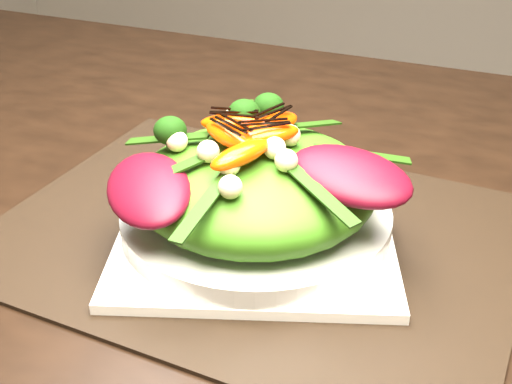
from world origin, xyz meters
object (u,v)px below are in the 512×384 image
at_px(plate_base, 256,228).
at_px(salad_bowl, 256,216).
at_px(placemat, 256,234).
at_px(dining_table, 318,233).
at_px(orange_segment, 242,127).
at_px(lettuce_mound, 256,184).

xyz_separation_m(plate_base, salad_bowl, (0.00, 0.00, 0.01)).
bearing_deg(placemat, plate_base, 0.00).
xyz_separation_m(dining_table, salad_bowl, (-0.04, -0.05, 0.04)).
height_order(plate_base, salad_bowl, salad_bowl).
distance_m(placemat, orange_segment, 0.10).
distance_m(placemat, salad_bowl, 0.02).
xyz_separation_m(salad_bowl, orange_segment, (-0.02, 0.02, 0.07)).
xyz_separation_m(placemat, salad_bowl, (0.00, 0.00, 0.02)).
bearing_deg(dining_table, plate_base, -126.25).
distance_m(dining_table, plate_base, 0.07).
height_order(placemat, lettuce_mound, lettuce_mound).
xyz_separation_m(placemat, plate_base, (0.00, 0.00, 0.01)).
bearing_deg(lettuce_mound, dining_table, 53.75).
height_order(dining_table, lettuce_mound, dining_table).
height_order(dining_table, plate_base, dining_table).
distance_m(plate_base, lettuce_mound, 0.04).
relative_size(dining_table, plate_base, 6.93).
xyz_separation_m(dining_table, orange_segment, (-0.06, -0.03, 0.11)).
xyz_separation_m(dining_table, plate_base, (-0.04, -0.05, 0.03)).
distance_m(plate_base, salad_bowl, 0.01).
relative_size(dining_table, salad_bowl, 6.95).
relative_size(plate_base, orange_segment, 4.09).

